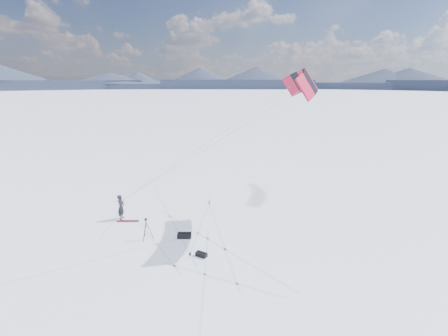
# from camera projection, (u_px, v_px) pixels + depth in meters

# --- Properties ---
(ground) EXTENTS (1800.00, 1800.00, 0.00)m
(ground) POSITION_uv_depth(u_px,v_px,m) (153.00, 240.00, 19.92)
(ground) COLOR white
(horizon_hills) EXTENTS (704.00, 704.00, 10.44)m
(horizon_hills) POSITION_uv_depth(u_px,v_px,m) (148.00, 168.00, 18.70)
(horizon_hills) COLOR #1B1F33
(horizon_hills) RESTS_ON ground
(snow_tracks) EXTENTS (17.62, 14.39, 0.01)m
(snow_tracks) POSITION_uv_depth(u_px,v_px,m) (140.00, 245.00, 19.28)
(snow_tracks) COLOR silver
(snow_tracks) RESTS_ON ground
(snowkiter) EXTENTS (0.45, 0.67, 1.79)m
(snowkiter) POSITION_uv_depth(u_px,v_px,m) (122.00, 219.00, 22.89)
(snowkiter) COLOR black
(snowkiter) RESTS_ON ground
(snowboard) EXTENTS (1.55, 0.45, 0.04)m
(snowboard) POSITION_uv_depth(u_px,v_px,m) (128.00, 221.00, 22.49)
(snowboard) COLOR maroon
(snowboard) RESTS_ON ground
(tripod) EXTENTS (0.69, 0.70, 1.37)m
(tripod) POSITION_uv_depth(u_px,v_px,m) (146.00, 226.00, 19.80)
(tripod) COLOR black
(tripod) RESTS_ON ground
(gear_bag_a) EXTENTS (0.88, 0.48, 0.38)m
(gear_bag_a) POSITION_uv_depth(u_px,v_px,m) (184.00, 235.00, 20.12)
(gear_bag_a) COLOR black
(gear_bag_a) RESTS_ON ground
(gear_bag_b) EXTENTS (0.71, 0.56, 0.29)m
(gear_bag_b) POSITION_uv_depth(u_px,v_px,m) (201.00, 254.00, 18.01)
(gear_bag_b) COLOR black
(gear_bag_b) RESTS_ON ground
(power_kite) EXTENTS (13.16, 5.75, 8.88)m
(power_kite) POSITION_uv_depth(u_px,v_px,m) (303.00, 83.00, 19.86)
(power_kite) COLOR #B51130
(power_kite) RESTS_ON ground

